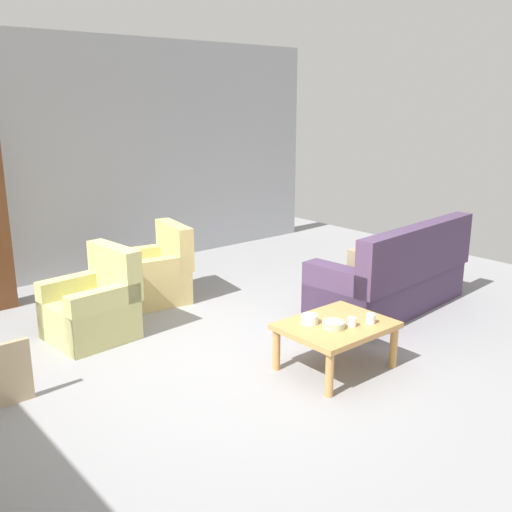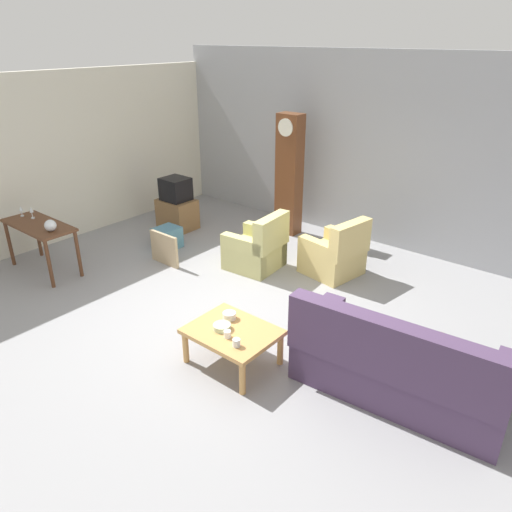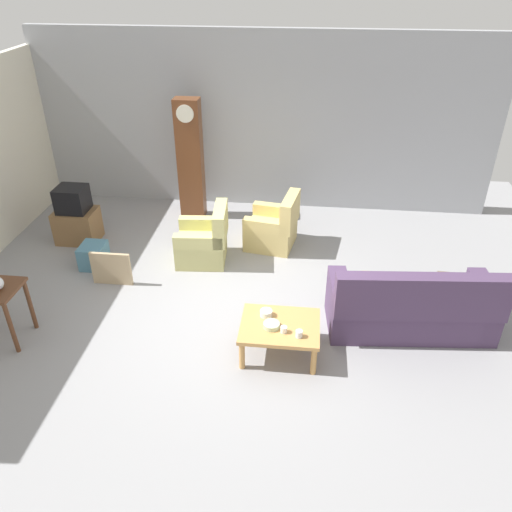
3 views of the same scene
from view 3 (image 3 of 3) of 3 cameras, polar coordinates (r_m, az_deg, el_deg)
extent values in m
plane|color=gray|center=(7.06, -2.25, -6.41)|extent=(10.40, 10.40, 0.00)
cube|color=#9EA0A5|center=(9.55, 0.78, 14.82)|extent=(8.40, 0.16, 3.20)
cube|color=#4C3856|center=(6.98, 16.80, -6.17)|extent=(2.16, 1.02, 0.44)
cube|color=#4C3856|center=(6.41, 18.22, -4.43)|extent=(2.11, 0.38, 0.60)
cube|color=#4C3856|center=(7.22, 24.10, -5.25)|extent=(0.31, 0.86, 0.68)
cube|color=#4C3856|center=(6.72, 9.26, -5.43)|extent=(0.31, 0.86, 0.68)
cube|color=brown|center=(6.94, 21.03, -3.22)|extent=(0.37, 0.14, 0.36)
cube|color=#9E8966|center=(6.68, 13.25, -3.24)|extent=(0.36, 0.13, 0.36)
cube|color=#CCC67A|center=(8.16, -6.15, 0.86)|extent=(0.82, 0.82, 0.40)
cube|color=#CCC67A|center=(7.91, -4.03, 3.71)|extent=(0.24, 0.77, 0.52)
cube|color=#CCC67A|center=(8.37, -5.95, 2.49)|extent=(0.77, 0.22, 0.60)
cube|color=#CCC67A|center=(7.86, -6.45, 0.38)|extent=(0.77, 0.22, 0.60)
cube|color=#DABF72|center=(8.54, 1.65, 2.51)|extent=(0.87, 0.87, 0.40)
cube|color=#DABF72|center=(8.26, 3.86, 5.01)|extent=(0.30, 0.78, 0.52)
cube|color=#DABF72|center=(8.75, 2.15, 4.00)|extent=(0.78, 0.28, 0.60)
cube|color=#DABF72|center=(8.24, 1.15, 2.15)|extent=(0.78, 0.28, 0.60)
cube|color=tan|center=(6.18, 2.72, -7.91)|extent=(0.96, 0.76, 0.05)
cylinder|color=tan|center=(6.11, -1.60, -11.13)|extent=(0.07, 0.07, 0.39)
cylinder|color=tan|center=(6.08, 6.52, -11.67)|extent=(0.07, 0.07, 0.39)
cylinder|color=tan|center=(6.60, -0.83, -7.35)|extent=(0.07, 0.07, 0.39)
cylinder|color=tan|center=(6.57, 6.60, -7.82)|extent=(0.07, 0.07, 0.39)
cylinder|color=#56331E|center=(6.89, -25.86, -7.31)|extent=(0.06, 0.06, 0.74)
cylinder|color=#56331E|center=(7.20, -24.10, -5.05)|extent=(0.06, 0.06, 0.74)
cube|color=brown|center=(9.26, -7.40, 10.68)|extent=(0.44, 0.28, 2.18)
cylinder|color=silver|center=(8.85, -8.02, 15.59)|extent=(0.30, 0.02, 0.30)
cube|color=brown|center=(9.15, -19.46, 3.26)|extent=(0.68, 0.52, 0.56)
cube|color=black|center=(8.94, -20.01, 6.04)|extent=(0.48, 0.44, 0.42)
cube|color=tan|center=(7.79, -16.00, -1.39)|extent=(0.60, 0.05, 0.53)
cube|color=teal|center=(8.36, -17.83, 0.06)|extent=(0.37, 0.43, 0.37)
cylinder|color=white|center=(6.03, 3.15, -8.28)|extent=(0.08, 0.08, 0.08)
cylinder|color=silver|center=(5.98, 4.89, -8.73)|extent=(0.08, 0.08, 0.09)
cylinder|color=white|center=(6.27, 1.16, -6.46)|extent=(0.15, 0.15, 0.08)
cylinder|color=#B2C69E|center=(6.11, 1.75, -7.79)|extent=(0.20, 0.20, 0.06)
camera|label=1|loc=(4.63, -54.16, -7.98)|focal=40.78mm
camera|label=2|loc=(3.31, 63.46, -3.10)|focal=33.84mm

